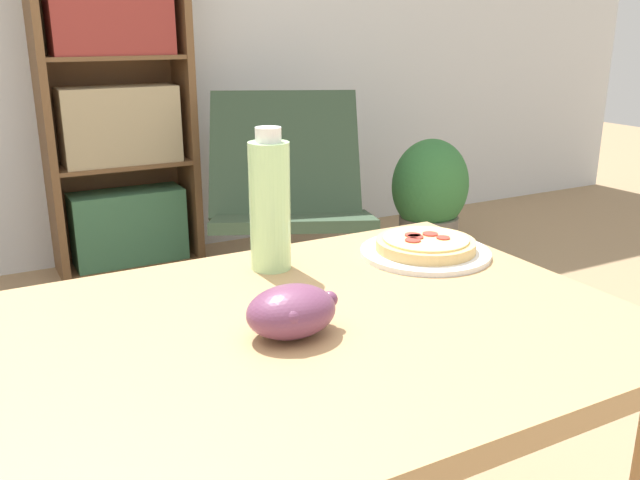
{
  "coord_description": "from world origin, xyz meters",
  "views": [
    {
      "loc": [
        -0.32,
        -0.89,
        1.17
      ],
      "look_at": [
        0.22,
        0.09,
        0.82
      ],
      "focal_mm": 38.0,
      "sensor_mm": 36.0,
      "label": 1
    }
  ],
  "objects_px": {
    "grape_bunch": "(292,311)",
    "bookshelf": "(119,121)",
    "lounge_chair_far": "(288,230)",
    "pizza_on_plate": "(425,248)",
    "drink_bottle": "(270,204)",
    "potted_plant_floor": "(430,197)"
  },
  "relations": [
    {
      "from": "drink_bottle",
      "to": "lounge_chair_far",
      "type": "xyz_separation_m",
      "value": [
        0.81,
        1.61,
        -0.59
      ]
    },
    {
      "from": "bookshelf",
      "to": "potted_plant_floor",
      "type": "bearing_deg",
      "value": -22.14
    },
    {
      "from": "grape_bunch",
      "to": "drink_bottle",
      "type": "relative_size",
      "value": 0.55
    },
    {
      "from": "drink_bottle",
      "to": "lounge_chair_far",
      "type": "height_order",
      "value": "drink_bottle"
    },
    {
      "from": "grape_bunch",
      "to": "bookshelf",
      "type": "relative_size",
      "value": 0.09
    },
    {
      "from": "lounge_chair_far",
      "to": "bookshelf",
      "type": "distance_m",
      "value": 0.99
    },
    {
      "from": "lounge_chair_far",
      "to": "pizza_on_plate",
      "type": "bearing_deg",
      "value": -82.17
    },
    {
      "from": "lounge_chair_far",
      "to": "grape_bunch",
      "type": "bearing_deg",
      "value": -90.46
    },
    {
      "from": "pizza_on_plate",
      "to": "grape_bunch",
      "type": "xyz_separation_m",
      "value": [
        -0.37,
        -0.19,
        0.02
      ]
    },
    {
      "from": "pizza_on_plate",
      "to": "drink_bottle",
      "type": "xyz_separation_m",
      "value": [
        -0.29,
        0.07,
        0.1
      ]
    },
    {
      "from": "pizza_on_plate",
      "to": "lounge_chair_far",
      "type": "bearing_deg",
      "value": 72.87
    },
    {
      "from": "grape_bunch",
      "to": "bookshelf",
      "type": "bearing_deg",
      "value": 82.72
    },
    {
      "from": "pizza_on_plate",
      "to": "grape_bunch",
      "type": "relative_size",
      "value": 1.77
    },
    {
      "from": "potted_plant_floor",
      "to": "grape_bunch",
      "type": "bearing_deg",
      "value": -131.81
    },
    {
      "from": "drink_bottle",
      "to": "bookshelf",
      "type": "bearing_deg",
      "value": 84.07
    },
    {
      "from": "lounge_chair_far",
      "to": "potted_plant_floor",
      "type": "bearing_deg",
      "value": 30.8
    },
    {
      "from": "drink_bottle",
      "to": "grape_bunch",
      "type": "bearing_deg",
      "value": -108.39
    },
    {
      "from": "pizza_on_plate",
      "to": "grape_bunch",
      "type": "bearing_deg",
      "value": -152.71
    },
    {
      "from": "grape_bunch",
      "to": "potted_plant_floor",
      "type": "bearing_deg",
      "value": 48.19
    },
    {
      "from": "pizza_on_plate",
      "to": "lounge_chair_far",
      "type": "xyz_separation_m",
      "value": [
        0.52,
        1.69,
        -0.49
      ]
    },
    {
      "from": "drink_bottle",
      "to": "potted_plant_floor",
      "type": "relative_size",
      "value": 0.4
    },
    {
      "from": "pizza_on_plate",
      "to": "bookshelf",
      "type": "xyz_separation_m",
      "value": [
        -0.05,
        2.36,
        -0.04
      ]
    }
  ]
}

